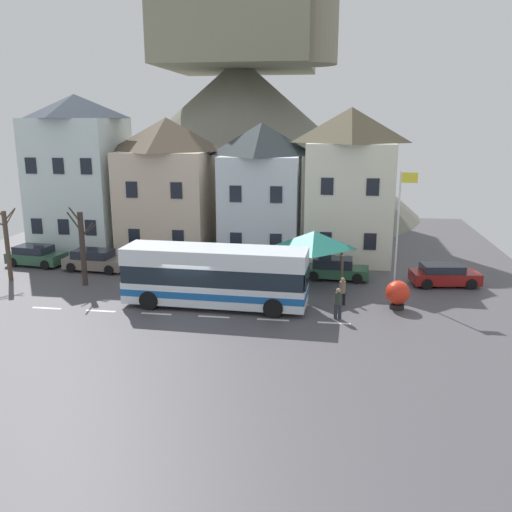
{
  "coord_description": "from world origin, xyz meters",
  "views": [
    {
      "loc": [
        7.31,
        -26.14,
        9.55
      ],
      "look_at": [
        2.97,
        3.58,
        2.07
      ],
      "focal_mm": 38.01,
      "sensor_mm": 36.0,
      "label": 1
    }
  ],
  "objects_px": {
    "parked_car_00": "(335,269)",
    "bare_tree_01": "(82,246)",
    "townhouse_03": "(349,186)",
    "parked_car_01": "(95,260)",
    "parked_car_03": "(36,256)",
    "public_bench": "(326,271)",
    "harbour_buoy": "(398,293)",
    "bus_shelter": "(314,240)",
    "bare_tree_00": "(7,243)",
    "pedestrian_00": "(285,282)",
    "pedestrian_02": "(338,303)",
    "townhouse_01": "(168,187)",
    "transit_bus": "(215,277)",
    "pedestrian_01": "(342,290)",
    "flagpole": "(399,224)",
    "parked_car_04": "(202,261)",
    "hilltop_castle": "(240,130)",
    "parked_car_02": "(444,275)",
    "townhouse_02": "(262,191)",
    "townhouse_00": "(80,174)"
  },
  "relations": [
    {
      "from": "transit_bus",
      "to": "public_bench",
      "type": "bearing_deg",
      "value": 49.62
    },
    {
      "from": "townhouse_03",
      "to": "parked_car_00",
      "type": "height_order",
      "value": "townhouse_03"
    },
    {
      "from": "townhouse_02",
      "to": "public_bench",
      "type": "height_order",
      "value": "townhouse_02"
    },
    {
      "from": "public_bench",
      "to": "parked_car_03",
      "type": "bearing_deg",
      "value": 179.13
    },
    {
      "from": "parked_car_03",
      "to": "pedestrian_00",
      "type": "bearing_deg",
      "value": -8.3
    },
    {
      "from": "bus_shelter",
      "to": "parked_car_01",
      "type": "xyz_separation_m",
      "value": [
        -14.34,
        1.74,
        -2.2
      ]
    },
    {
      "from": "harbour_buoy",
      "to": "public_bench",
      "type": "bearing_deg",
      "value": 125.77
    },
    {
      "from": "hilltop_castle",
      "to": "transit_bus",
      "type": "bearing_deg",
      "value": -82.66
    },
    {
      "from": "townhouse_01",
      "to": "bare_tree_00",
      "type": "relative_size",
      "value": 2.04
    },
    {
      "from": "pedestrian_00",
      "to": "pedestrian_02",
      "type": "height_order",
      "value": "pedestrian_00"
    },
    {
      "from": "townhouse_03",
      "to": "parked_car_00",
      "type": "bearing_deg",
      "value": -99.1
    },
    {
      "from": "bus_shelter",
      "to": "parked_car_04",
      "type": "height_order",
      "value": "bus_shelter"
    },
    {
      "from": "pedestrian_01",
      "to": "pedestrian_02",
      "type": "distance_m",
      "value": 2.2
    },
    {
      "from": "parked_car_04",
      "to": "bus_shelter",
      "type": "bearing_deg",
      "value": -15.46
    },
    {
      "from": "townhouse_02",
      "to": "bare_tree_01",
      "type": "relative_size",
      "value": 1.96
    },
    {
      "from": "pedestrian_00",
      "to": "public_bench",
      "type": "height_order",
      "value": "pedestrian_00"
    },
    {
      "from": "townhouse_02",
      "to": "pedestrian_00",
      "type": "height_order",
      "value": "townhouse_02"
    },
    {
      "from": "bus_shelter",
      "to": "bare_tree_00",
      "type": "height_order",
      "value": "bare_tree_00"
    },
    {
      "from": "parked_car_01",
      "to": "flagpole",
      "type": "distance_m",
      "value": 19.47
    },
    {
      "from": "bus_shelter",
      "to": "harbour_buoy",
      "type": "relative_size",
      "value": 2.38
    },
    {
      "from": "townhouse_01",
      "to": "bare_tree_00",
      "type": "height_order",
      "value": "townhouse_01"
    },
    {
      "from": "parked_car_01",
      "to": "parked_car_04",
      "type": "bearing_deg",
      "value": 12.3
    },
    {
      "from": "parked_car_00",
      "to": "flagpole",
      "type": "height_order",
      "value": "flagpole"
    },
    {
      "from": "townhouse_01",
      "to": "townhouse_03",
      "type": "bearing_deg",
      "value": -2.77
    },
    {
      "from": "townhouse_01",
      "to": "pedestrian_01",
      "type": "height_order",
      "value": "townhouse_01"
    },
    {
      "from": "bare_tree_00",
      "to": "townhouse_03",
      "type": "bearing_deg",
      "value": 20.88
    },
    {
      "from": "bare_tree_00",
      "to": "parked_car_04",
      "type": "bearing_deg",
      "value": 18.26
    },
    {
      "from": "bus_shelter",
      "to": "pedestrian_01",
      "type": "relative_size",
      "value": 2.38
    },
    {
      "from": "pedestrian_00",
      "to": "bare_tree_01",
      "type": "distance_m",
      "value": 12.27
    },
    {
      "from": "pedestrian_01",
      "to": "bare_tree_00",
      "type": "distance_m",
      "value": 20.5
    },
    {
      "from": "bare_tree_00",
      "to": "bare_tree_01",
      "type": "xyz_separation_m",
      "value": [
        5.11,
        -0.42,
        0.03
      ]
    },
    {
      "from": "parked_car_00",
      "to": "transit_bus",
      "type": "bearing_deg",
      "value": -133.34
    },
    {
      "from": "transit_bus",
      "to": "parked_car_04",
      "type": "relative_size",
      "value": 2.3
    },
    {
      "from": "transit_bus",
      "to": "parked_car_04",
      "type": "distance_m",
      "value": 7.28
    },
    {
      "from": "townhouse_00",
      "to": "public_bench",
      "type": "relative_size",
      "value": 6.59
    },
    {
      "from": "bare_tree_01",
      "to": "townhouse_03",
      "type": "bearing_deg",
      "value": 28.08
    },
    {
      "from": "parked_car_03",
      "to": "bare_tree_01",
      "type": "height_order",
      "value": "bare_tree_01"
    },
    {
      "from": "townhouse_01",
      "to": "hilltop_castle",
      "type": "height_order",
      "value": "hilltop_castle"
    },
    {
      "from": "pedestrian_00",
      "to": "flagpole",
      "type": "bearing_deg",
      "value": 17.88
    },
    {
      "from": "parked_car_00",
      "to": "bare_tree_01",
      "type": "distance_m",
      "value": 15.33
    },
    {
      "from": "pedestrian_00",
      "to": "bare_tree_00",
      "type": "relative_size",
      "value": 0.35
    },
    {
      "from": "bare_tree_01",
      "to": "bare_tree_00",
      "type": "bearing_deg",
      "value": 175.25
    },
    {
      "from": "hilltop_castle",
      "to": "bare_tree_00",
      "type": "distance_m",
      "value": 29.82
    },
    {
      "from": "bus_shelter",
      "to": "bare_tree_01",
      "type": "height_order",
      "value": "bare_tree_01"
    },
    {
      "from": "townhouse_03",
      "to": "hilltop_castle",
      "type": "distance_m",
      "value": 22.67
    },
    {
      "from": "transit_bus",
      "to": "pedestrian_02",
      "type": "distance_m",
      "value": 6.54
    },
    {
      "from": "parked_car_03",
      "to": "bare_tree_01",
      "type": "bearing_deg",
      "value": -28.84
    },
    {
      "from": "parked_car_02",
      "to": "parked_car_04",
      "type": "height_order",
      "value": "parked_car_04"
    },
    {
      "from": "parked_car_03",
      "to": "public_bench",
      "type": "height_order",
      "value": "parked_car_03"
    },
    {
      "from": "townhouse_03",
      "to": "parked_car_01",
      "type": "bearing_deg",
      "value": -162.68
    }
  ]
}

